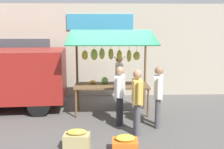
{
  "coord_description": "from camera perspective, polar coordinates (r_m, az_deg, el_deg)",
  "views": [
    {
      "loc": [
        0.25,
        7.78,
        2.65
      ],
      "look_at": [
        0.0,
        0.3,
        1.25
      ],
      "focal_mm": 42.8,
      "sensor_mm": 36.0,
      "label": 1
    }
  ],
  "objects": [
    {
      "name": "shopper_in_striped_shirt",
      "position": [
        6.5,
        5.39,
        -4.86
      ],
      "size": [
        0.22,
        0.69,
        1.6
      ],
      "rotation": [
        0.0,
        0.0,
        -1.57
      ],
      "color": "#4C4C51",
      "rests_on": "ground"
    },
    {
      "name": "ground_plane",
      "position": [
        8.23,
        -0.07,
        -8.2
      ],
      "size": [
        40.0,
        40.0,
        0.0
      ],
      "primitive_type": "plane",
      "color": "#514F4C"
    },
    {
      "name": "shopper_in_grey_tee",
      "position": [
        7.09,
        1.69,
        -3.64
      ],
      "size": [
        0.32,
        0.67,
        1.58
      ],
      "rotation": [
        0.0,
        0.0,
        -1.81
      ],
      "color": "#232328",
      "rests_on": "ground"
    },
    {
      "name": "street_backdrop",
      "position": [
        10.03,
        -0.86,
        5.14
      ],
      "size": [
        9.0,
        0.3,
        3.4
      ],
      "color": "#B2A893",
      "rests_on": "ground"
    },
    {
      "name": "produce_crate_side",
      "position": [
        5.81,
        2.81,
        -14.69
      ],
      "size": [
        0.56,
        0.41,
        0.38
      ],
      "color": "#D1661E",
      "rests_on": "ground"
    },
    {
      "name": "produce_crate_near",
      "position": [
        5.99,
        -7.52,
        -13.63
      ],
      "size": [
        0.58,
        0.36,
        0.44
      ],
      "color": "tan",
      "rests_on": "ground"
    },
    {
      "name": "vendor_with_sunhat",
      "position": [
        8.71,
        1.5,
        -0.42
      ],
      "size": [
        0.43,
        0.71,
        1.67
      ],
      "rotation": [
        0.0,
        0.0,
        1.57
      ],
      "color": "navy",
      "rests_on": "ground"
    },
    {
      "name": "market_stall",
      "position": [
        7.93,
        -0.2,
        2.72
      ],
      "size": [
        2.5,
        1.46,
        2.5
      ],
      "color": "brown",
      "rests_on": "ground"
    },
    {
      "name": "shopper_with_ponytail",
      "position": [
        7.01,
        9.85,
        -3.79
      ],
      "size": [
        0.31,
        0.68,
        1.61
      ],
      "rotation": [
        0.0,
        0.0,
        -1.77
      ],
      "color": "#4C4C51",
      "rests_on": "ground"
    }
  ]
}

